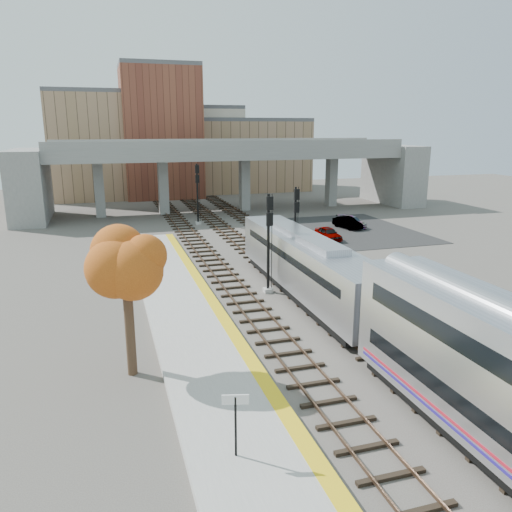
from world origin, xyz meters
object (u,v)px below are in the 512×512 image
object	(u,v)px
signal_mast_mid	(295,229)
locomotive	(306,264)
car_b	(347,223)
car_c	(352,222)
car_a	(328,234)
tree	(125,257)
signal_mast_near	(269,246)
signal_mast_far	(198,195)

from	to	relation	value
signal_mast_mid	locomotive	bearing A→B (deg)	-105.67
locomotive	signal_mast_mid	bearing A→B (deg)	74.33
car_b	locomotive	bearing A→B (deg)	-135.26
locomotive	signal_mast_mid	world-z (taller)	signal_mast_mid
car_c	car_a	bearing A→B (deg)	-145.47
signal_mast_mid	car_a	xyz separation A→B (m)	(6.89, 8.35, -2.45)
tree	signal_mast_near	bearing A→B (deg)	43.70
signal_mast_near	car_c	xyz separation A→B (m)	(16.37, 19.19, -2.70)
locomotive	signal_mast_near	size ratio (longest dim) A/B	2.79
tree	car_b	world-z (taller)	tree
signal_mast_near	car_b	bearing A→B (deg)	50.23
signal_mast_far	car_c	size ratio (longest dim) A/B	1.69
signal_mast_mid	tree	distance (m)	20.39
signal_mast_near	car_b	xyz separation A→B (m)	(15.56, 18.70, -2.65)
signal_mast_mid	car_b	distance (m)	17.60
signal_mast_far	tree	world-z (taller)	tree
car_b	car_c	world-z (taller)	car_b
signal_mast_mid	car_c	xyz separation A→B (m)	(12.27, 13.63, -2.49)
car_c	tree	bearing A→B (deg)	-142.36
signal_mast_mid	tree	xyz separation A→B (m)	(-13.79, -14.82, 2.46)
signal_mast_near	tree	distance (m)	13.59
signal_mast_mid	signal_mast_near	bearing A→B (deg)	-126.40
signal_mast_near	signal_mast_far	xyz separation A→B (m)	(0.00, 26.14, 0.15)
tree	car_c	size ratio (longest dim) A/B	1.81
signal_mast_far	car_a	world-z (taller)	signal_mast_far
signal_mast_near	tree	world-z (taller)	tree
signal_mast_near	car_c	distance (m)	25.37
car_a	tree	bearing A→B (deg)	-135.48
locomotive	tree	bearing A→B (deg)	-146.88
locomotive	signal_mast_near	distance (m)	2.83
car_a	car_b	world-z (taller)	car_b
signal_mast_near	car_b	world-z (taller)	signal_mast_near
locomotive	car_c	size ratio (longest dim) A/B	4.57
locomotive	signal_mast_far	size ratio (longest dim) A/B	2.71
locomotive	car_c	world-z (taller)	locomotive
locomotive	car_a	bearing A→B (deg)	60.14
signal_mast_mid	car_b	bearing A→B (deg)	48.90
signal_mast_far	car_a	xyz separation A→B (m)	(10.99, -12.22, -2.81)
locomotive	car_a	xyz separation A→B (m)	(8.89, 15.48, -1.59)
car_b	signal_mast_near	bearing A→B (deg)	-141.43
signal_mast_mid	signal_mast_far	size ratio (longest dim) A/B	0.93
locomotive	car_b	xyz separation A→B (m)	(13.46, 20.26, -1.59)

